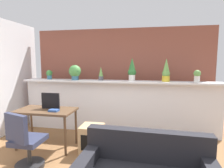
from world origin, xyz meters
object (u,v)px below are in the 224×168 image
Objects in this scene: potted_plant_1 at (75,72)px; book_on_desk at (54,110)px; tv_monitor at (51,101)px; side_cube_shelf at (92,139)px; potted_plant_0 at (49,74)px; potted_plant_4 at (166,71)px; potted_plant_3 at (132,70)px; potted_plant_2 at (101,74)px; desk at (46,114)px; potted_plant_5 at (197,76)px; office_chair at (26,145)px.

potted_plant_1 reaches higher than book_on_desk.
potted_plant_1 is 1.04m from tv_monitor.
side_cube_shelf is 2.86× the size of book_on_desk.
potted_plant_0 reaches higher than side_cube_shelf.
potted_plant_4 is at bearing 37.58° from side_cube_shelf.
side_cube_shelf is at bearing 5.70° from book_on_desk.
potted_plant_3 is 1.43× the size of tv_monitor.
potted_plant_2 is 0.29× the size of desk.
book_on_desk reaches higher than side_cube_shelf.
potted_plant_5 reaches higher than office_chair.
potted_plant_0 is at bearing -179.69° from potted_plant_4.
desk is at bearing -102.56° from potted_plant_1.
desk is 0.26m from tv_monitor.
office_chair is at bearing -100.87° from book_on_desk.
book_on_desk is (-0.61, -1.12, -0.61)m from potted_plant_2.
potted_plant_0 is at bearing 121.88° from book_on_desk.
potted_plant_5 is at bearing 31.57° from office_chair.
potted_plant_0 is 2.10m from office_chair.
potted_plant_5 is at bearing 21.65° from book_on_desk.
potted_plant_3 is (0.72, 0.02, 0.10)m from potted_plant_2.
potted_plant_2 reaches higher than desk.
potted_plant_0 is at bearing -179.60° from potted_plant_2.
potted_plant_5 is (1.37, -0.07, -0.11)m from potted_plant_3.
potted_plant_3 is 2.04m from desk.
potted_plant_5 is at bearing 0.13° from potted_plant_1.
potted_plant_2 reaches higher than potted_plant_5.
potted_plant_2 is 1.22× the size of potted_plant_5.
potted_plant_3 is 0.47× the size of desk.
potted_plant_1 is at bearing -178.29° from potted_plant_4.
potted_plant_1 is 0.62m from potted_plant_2.
desk reaches higher than side_cube_shelf.
potted_plant_0 reaches higher than office_chair.
office_chair is 0.78m from book_on_desk.
potted_plant_1 is 1.24m from desk.
potted_plant_5 is (2.09, -0.05, -0.01)m from potted_plant_2.
potted_plant_2 reaches higher than potted_plant_0.
potted_plant_1 is 2.02× the size of book_on_desk.
office_chair is at bearing -112.52° from potted_plant_2.
desk is (-2.29, -1.03, -0.79)m from potted_plant_4.
potted_plant_5 is 2.96m from book_on_desk.
office_chair is 1.82× the size of side_cube_shelf.
book_on_desk is at bearing 79.13° from office_chair.
tv_monitor is at bearing 92.15° from office_chair.
potted_plant_2 is (1.30, 0.01, 0.02)m from potted_plant_0.
potted_plant_4 is 0.63m from potted_plant_5.
potted_plant_4 is at bearing 174.89° from potted_plant_5.
potted_plant_2 is at bearing 67.48° from office_chair.
potted_plant_4 reaches higher than potted_plant_5.
potted_plant_3 reaches higher than potted_plant_4.
side_cube_shelf is (0.92, -0.03, -0.42)m from desk.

